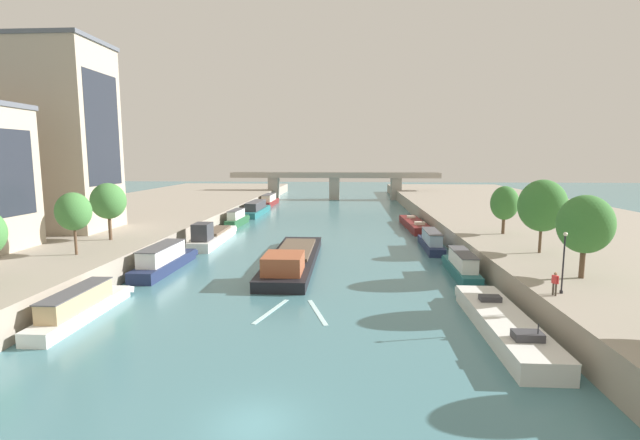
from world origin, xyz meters
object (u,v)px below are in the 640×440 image
at_px(moored_boat_left_far, 164,260).
at_px(bridge_far, 334,182).
at_px(moored_boat_left_end, 81,306).
at_px(moored_boat_right_upstream, 503,323).
at_px(moored_boat_left_downstream, 269,201).
at_px(moored_boat_right_end, 461,266).
at_px(moored_boat_left_gap_after, 213,236).
at_px(barge_midriver, 292,259).
at_px(moored_boat_left_second, 256,209).
at_px(person_on_quay, 555,282).
at_px(tree_right_distant, 585,224).
at_px(moored_boat_left_near, 237,219).
at_px(tree_left_end_of_row, 108,201).
at_px(tree_right_by_lamp, 505,203).
at_px(moored_boat_right_second, 414,224).
at_px(tree_right_past_mid, 542,206).
at_px(tree_left_far, 73,212).
at_px(moored_boat_right_downstream, 431,241).
at_px(lamppost_right_bank, 564,260).

height_order(moored_boat_left_far, bridge_far, bridge_far).
bearing_deg(moored_boat_left_end, moored_boat_right_upstream, -1.52).
xyz_separation_m(moored_boat_left_downstream, moored_boat_right_upstream, (30.20, -81.42, -0.50)).
bearing_deg(moored_boat_right_end, moored_boat_left_gap_after, 152.01).
distance_m(barge_midriver, bridge_far, 80.55).
xyz_separation_m(moored_boat_left_second, person_on_quay, (33.19, -62.77, 2.35)).
height_order(moored_boat_left_downstream, tree_right_distant, tree_right_distant).
height_order(moored_boat_left_far, moored_boat_right_end, moored_boat_left_far).
height_order(moored_boat_left_near, bridge_far, bridge_far).
height_order(moored_boat_right_end, tree_left_end_of_row, tree_left_end_of_row).
distance_m(moored_boat_left_near, tree_right_by_lamp, 44.29).
bearing_deg(tree_right_distant, moored_boat_left_near, 131.55).
bearing_deg(moored_boat_right_second, tree_right_past_mid, -76.32).
bearing_deg(tree_left_far, moored_boat_left_second, 82.38).
distance_m(tree_right_distant, tree_right_by_lamp, 20.74).
height_order(moored_boat_left_downstream, tree_left_far, tree_left_far).
bearing_deg(tree_right_by_lamp, moored_boat_right_second, 110.80).
bearing_deg(moored_boat_right_second, moored_boat_left_end, -123.86).
relative_size(moored_boat_right_downstream, tree_left_far, 1.97).
xyz_separation_m(tree_left_end_of_row, tree_right_distant, (45.07, -13.77, -0.18)).
distance_m(moored_boat_left_downstream, moored_boat_right_upstream, 86.84).
xyz_separation_m(moored_boat_left_downstream, moored_boat_right_end, (30.95, -66.46, -0.08)).
xyz_separation_m(moored_boat_right_end, tree_left_far, (-37.46, -3.90, 5.67)).
xyz_separation_m(barge_midriver, moored_boat_left_end, (-13.58, -17.50, 0.14)).
xyz_separation_m(moored_boat_right_second, tree_left_end_of_row, (-37.95, -27.56, 6.33)).
xyz_separation_m(moored_boat_left_end, tree_right_past_mid, (38.45, 14.00, 6.24)).
distance_m(moored_boat_left_end, tree_left_far, 13.41).
relative_size(moored_boat_right_upstream, tree_left_end_of_row, 2.43).
distance_m(moored_boat_left_gap_after, moored_boat_left_near, 16.67).
height_order(moored_boat_right_end, bridge_far, bridge_far).
bearing_deg(tree_right_past_mid, bridge_far, 105.26).
xyz_separation_m(moored_boat_left_second, tree_left_far, (-6.97, -52.09, 5.60)).
bearing_deg(moored_boat_left_end, moored_boat_right_end, 24.52).
distance_m(moored_boat_left_gap_after, tree_right_by_lamp, 38.35).
bearing_deg(tree_right_by_lamp, bridge_far, 107.53).
xyz_separation_m(moored_boat_left_near, person_on_quay, (33.47, -47.24, 2.33)).
relative_size(moored_boat_left_near, tree_left_far, 1.75).
bearing_deg(tree_left_end_of_row, barge_midriver, -1.96).
bearing_deg(tree_right_past_mid, person_on_quay, -108.17).
bearing_deg(tree_right_past_mid, moored_boat_left_second, 128.10).
distance_m(moored_boat_left_far, moored_boat_left_second, 47.64).
relative_size(moored_boat_left_far, moored_boat_right_end, 1.16).
bearing_deg(moored_boat_right_downstream, tree_left_end_of_row, -165.46).
distance_m(moored_boat_left_end, moored_boat_left_near, 46.83).
bearing_deg(moored_boat_right_second, moored_boat_right_downstream, -90.93).
xyz_separation_m(moored_boat_right_upstream, moored_boat_right_downstream, (0.15, 28.78, 0.36)).
bearing_deg(person_on_quay, barge_midriver, 138.35).
xyz_separation_m(moored_boat_left_second, lamppost_right_bank, (33.90, -62.21, 3.78)).
distance_m(tree_right_distant, person_on_quay, 7.16).
relative_size(barge_midriver, moored_boat_left_end, 1.99).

